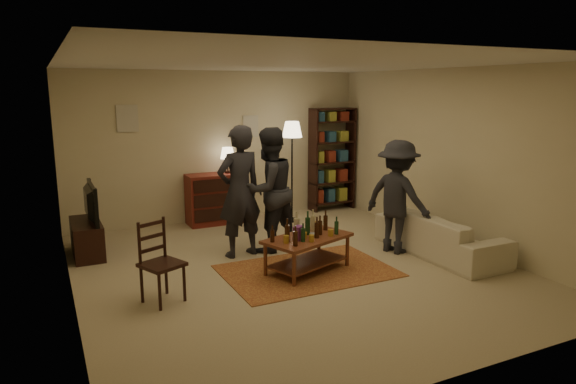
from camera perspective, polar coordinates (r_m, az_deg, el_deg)
floor at (r=7.04m, az=0.54°, el=-8.42°), size 6.00×6.00×0.00m
room_shell at (r=9.21m, az=-11.50°, el=7.63°), size 6.00×6.00×6.00m
rug at (r=6.92m, az=2.16°, el=-8.73°), size 2.20×1.50×0.01m
coffee_table at (r=6.78m, az=2.13°, el=-5.47°), size 1.31×0.99×0.82m
dining_chair at (r=6.03m, az=-14.18°, el=-7.18°), size 0.55×0.55×0.96m
tv_stand at (r=8.00m, az=-21.47°, el=-3.90°), size 0.40×1.00×1.06m
dresser at (r=9.27m, az=-8.02°, el=-0.59°), size 1.00×0.50×1.36m
bookshelf at (r=10.23m, az=4.89°, el=3.78°), size 0.90×0.34×2.02m
floor_lamp at (r=9.18m, az=0.45°, el=6.17°), size 0.36×0.36×1.82m
sofa at (r=7.84m, az=16.50°, el=-4.48°), size 0.81×2.08×0.61m
person_left at (r=7.33m, az=-5.42°, el=0.03°), size 0.76×0.57×1.89m
person_right at (r=7.57m, az=-2.15°, el=0.23°), size 1.06×0.93×1.84m
person_by_sofa at (r=7.67m, az=12.08°, el=-0.53°), size 0.92×1.21×1.66m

